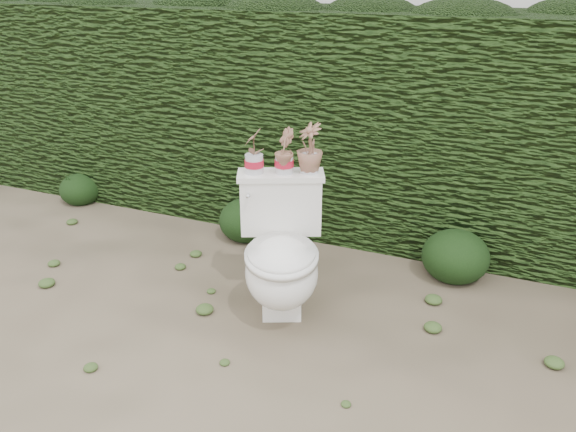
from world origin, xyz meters
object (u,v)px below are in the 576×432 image
at_px(potted_plant_center, 284,152).
at_px(potted_plant_right, 310,149).
at_px(potted_plant_left, 254,152).
at_px(toilet, 281,257).

relative_size(potted_plant_center, potted_plant_right, 0.89).
bearing_deg(potted_plant_left, potted_plant_center, 103.63).
distance_m(potted_plant_left, potted_plant_right, 0.32).
bearing_deg(potted_plant_center, potted_plant_right, -87.66).
distance_m(potted_plant_left, potted_plant_center, 0.17).
bearing_deg(potted_plant_center, toilet, 177.55).
height_order(potted_plant_left, potted_plant_center, potted_plant_left).
xyz_separation_m(toilet, potted_plant_left, (-0.23, 0.16, 0.55)).
relative_size(toilet, potted_plant_left, 3.18).
height_order(toilet, potted_plant_left, potted_plant_left).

